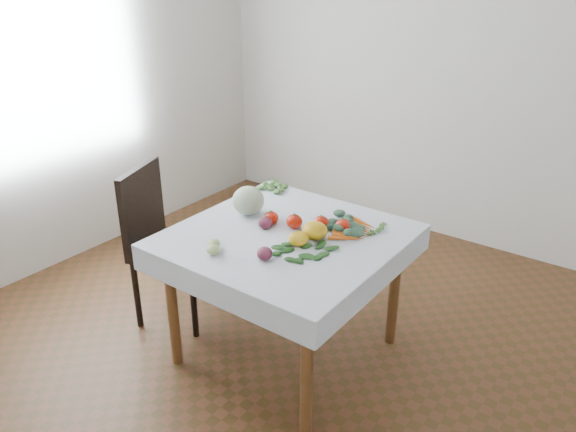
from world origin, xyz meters
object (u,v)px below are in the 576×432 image
chair (161,234)px  carrot_bunch (355,231)px  heirloom_back (315,231)px  table (286,252)px  cabbage (248,200)px

chair → carrot_bunch: size_ratio=3.24×
heirloom_back → carrot_bunch: (0.14, 0.18, -0.03)m
chair → heirloom_back: chair is taller
chair → heirloom_back: (1.00, 0.17, 0.25)m
chair → heirloom_back: bearing=9.8°
table → cabbage: (-0.33, 0.09, 0.18)m
cabbage → heirloom_back: size_ratio=1.37×
cabbage → table: bearing=-14.5°
chair → carrot_bunch: chair is taller
table → heirloom_back: bearing=17.6°
chair → heirloom_back: 1.05m
chair → carrot_bunch: 1.21m
chair → cabbage: bearing=22.0°
cabbage → heirloom_back: bearing=-4.6°
cabbage → heirloom_back: cabbage is taller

